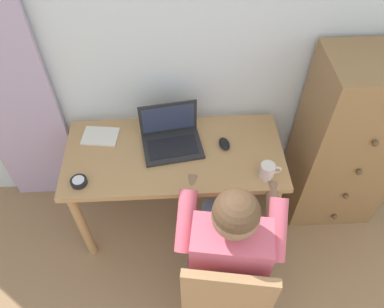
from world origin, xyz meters
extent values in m
cube|color=silver|center=(0.00, 2.20, 1.25)|extent=(4.80, 0.05, 2.50)
cube|color=#B29EBC|center=(-1.17, 2.13, 1.08)|extent=(0.51, 0.03, 2.15)
cube|color=tan|center=(-0.23, 1.84, 0.70)|extent=(1.28, 0.59, 0.03)
cylinder|color=tan|center=(-0.81, 1.60, 0.34)|extent=(0.06, 0.06, 0.69)
cylinder|color=tan|center=(0.35, 1.60, 0.34)|extent=(0.06, 0.06, 0.69)
cylinder|color=tan|center=(-0.81, 2.07, 0.34)|extent=(0.06, 0.06, 0.69)
cylinder|color=tan|center=(0.35, 2.07, 0.34)|extent=(0.06, 0.06, 0.69)
cube|color=olive|center=(0.85, 1.93, 0.63)|extent=(0.58, 0.42, 1.26)
sphere|color=brown|center=(0.85, 1.71, 0.13)|extent=(0.04, 0.04, 0.04)
sphere|color=brown|center=(0.85, 1.71, 0.38)|extent=(0.04, 0.04, 0.04)
sphere|color=brown|center=(0.85, 1.71, 0.63)|extent=(0.04, 0.04, 0.04)
sphere|color=brown|center=(0.85, 1.71, 0.88)|extent=(0.04, 0.04, 0.04)
cube|color=brown|center=(0.02, 1.19, 0.42)|extent=(0.48, 0.46, 0.05)
cube|color=#9E754C|center=(-0.01, 1.02, 0.66)|extent=(0.42, 0.11, 0.42)
cylinder|color=#9E754C|center=(0.22, 1.32, 0.20)|extent=(0.04, 0.04, 0.40)
cylinder|color=#9E754C|center=(-0.12, 1.38, 0.20)|extent=(0.04, 0.04, 0.40)
cylinder|color=#6B84AD|center=(0.14, 1.40, 0.47)|extent=(0.20, 0.42, 0.14)
cylinder|color=#6B84AD|center=(-0.03, 1.43, 0.47)|extent=(0.20, 0.42, 0.14)
cylinder|color=#6B84AD|center=(0.17, 1.59, 0.23)|extent=(0.11, 0.11, 0.47)
cylinder|color=#6B84AD|center=(0.00, 1.62, 0.23)|extent=(0.11, 0.11, 0.47)
cube|color=#D1566B|center=(0.02, 1.18, 0.70)|extent=(0.39, 0.25, 0.46)
cylinder|color=#D1566B|center=(0.26, 1.28, 0.78)|extent=(0.14, 0.31, 0.25)
cylinder|color=#D1566B|center=(-0.18, 1.35, 0.78)|extent=(0.14, 0.31, 0.25)
cylinder|color=#846047|center=(0.29, 1.47, 0.68)|extent=(0.11, 0.28, 0.11)
cylinder|color=#846047|center=(-0.15, 1.54, 0.68)|extent=(0.11, 0.28, 0.11)
sphere|color=#846047|center=(0.02, 1.19, 1.06)|extent=(0.20, 0.20, 0.20)
sphere|color=#513823|center=(0.02, 1.19, 1.09)|extent=(0.20, 0.20, 0.20)
cube|color=#232326|center=(-0.24, 1.87, 0.73)|extent=(0.37, 0.29, 0.02)
cube|color=black|center=(-0.24, 1.86, 0.74)|extent=(0.31, 0.20, 0.00)
cube|color=#232326|center=(-0.26, 2.00, 0.85)|extent=(0.34, 0.06, 0.22)
cube|color=#2D3851|center=(-0.25, 1.99, 0.85)|extent=(0.30, 0.05, 0.18)
ellipsoid|color=black|center=(0.07, 1.88, 0.74)|extent=(0.08, 0.11, 0.03)
cylinder|color=black|center=(-0.75, 1.64, 0.73)|extent=(0.09, 0.09, 0.03)
cylinder|color=silver|center=(-0.75, 1.64, 0.75)|extent=(0.06, 0.06, 0.00)
cube|color=silver|center=(-0.67, 1.99, 0.73)|extent=(0.23, 0.18, 0.01)
cylinder|color=silver|center=(0.27, 1.64, 0.77)|extent=(0.08, 0.08, 0.09)
torus|color=silver|center=(0.33, 1.64, 0.77)|extent=(0.06, 0.01, 0.06)
camera|label=1|loc=(-0.20, 0.41, 2.37)|focal=34.95mm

